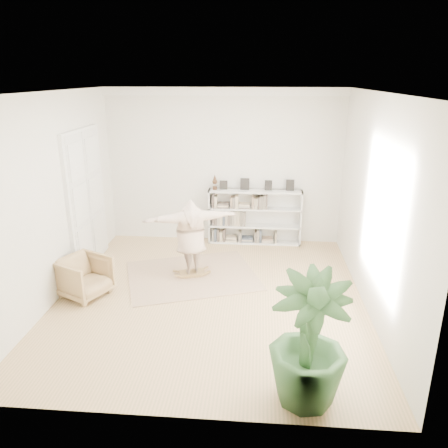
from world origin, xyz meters
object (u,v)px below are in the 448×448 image
at_px(armchair, 84,277).
at_px(houseplant, 308,340).
at_px(rocker_board, 192,273).
at_px(person, 191,235).
at_px(bookshelf, 254,217).

height_order(armchair, houseplant, houseplant).
distance_m(rocker_board, person, 0.82).
xyz_separation_m(rocker_board, person, (0.00, -0.00, 0.82)).
bearing_deg(rocker_board, houseplant, -79.76).
height_order(bookshelf, armchair, bookshelf).
bearing_deg(bookshelf, person, -121.54).
xyz_separation_m(bookshelf, armchair, (-3.04, -2.94, -0.27)).
relative_size(bookshelf, armchair, 2.72).
height_order(bookshelf, person, same).
distance_m(armchair, houseplant, 4.51).
bearing_deg(rocker_board, bookshelf, 38.83).
xyz_separation_m(bookshelf, rocker_board, (-1.22, -1.98, -0.57)).
distance_m(armchair, person, 2.13).
xyz_separation_m(armchair, houseplant, (3.77, -2.42, 0.48)).
bearing_deg(armchair, houseplant, -96.97).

